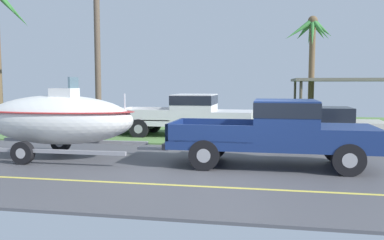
# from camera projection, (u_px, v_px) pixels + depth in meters

# --- Properties ---
(ground) EXTENTS (36.00, 22.00, 0.11)m
(ground) POSITION_uv_depth(u_px,v_px,m) (251.00, 133.00, 18.83)
(ground) COLOR #4C4C51
(pickup_truck_towing) EXTENTS (5.65, 2.07, 1.81)m
(pickup_truck_towing) POSITION_uv_depth(u_px,v_px,m) (284.00, 129.00, 11.08)
(pickup_truck_towing) COLOR navy
(pickup_truck_towing) RESTS_ON ground
(boat_on_trailer) EXTENTS (6.06, 2.35, 2.44)m
(boat_on_trailer) POSITION_uv_depth(u_px,v_px,m) (57.00, 119.00, 12.31)
(boat_on_trailer) COLOR gray
(boat_on_trailer) RESTS_ON ground
(parked_pickup_background) EXTENTS (5.85, 2.13, 1.80)m
(parked_pickup_background) POSITION_uv_depth(u_px,v_px,m) (194.00, 113.00, 17.30)
(parked_pickup_background) COLOR silver
(parked_pickup_background) RESTS_ON ground
(parked_sedan_near) EXTENTS (4.37, 1.93, 1.38)m
(parked_sedan_near) POSITION_uv_depth(u_px,v_px,m) (321.00, 126.00, 15.24)
(parked_sedan_near) COLOR beige
(parked_sedan_near) RESTS_ON ground
(parked_sedan_far) EXTENTS (4.68, 1.93, 1.38)m
(parked_sedan_far) POSITION_uv_depth(u_px,v_px,m) (76.00, 118.00, 18.84)
(parked_sedan_far) COLOR #234C89
(parked_sedan_far) RESTS_ON ground
(carport_awning) EXTENTS (7.16, 5.32, 2.52)m
(carport_awning) POSITION_uv_depth(u_px,v_px,m) (364.00, 81.00, 21.26)
(carport_awning) COLOR #4C4238
(carport_awning) RESTS_ON ground
(palm_tree_mid) EXTENTS (2.91, 3.02, 6.19)m
(palm_tree_mid) POSITION_uv_depth(u_px,v_px,m) (312.00, 42.00, 23.98)
(palm_tree_mid) COLOR brown
(palm_tree_mid) RESTS_ON ground
(utility_pole) EXTENTS (0.24, 1.80, 7.60)m
(utility_pole) POSITION_uv_depth(u_px,v_px,m) (97.00, 41.00, 16.47)
(utility_pole) COLOR brown
(utility_pole) RESTS_ON ground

